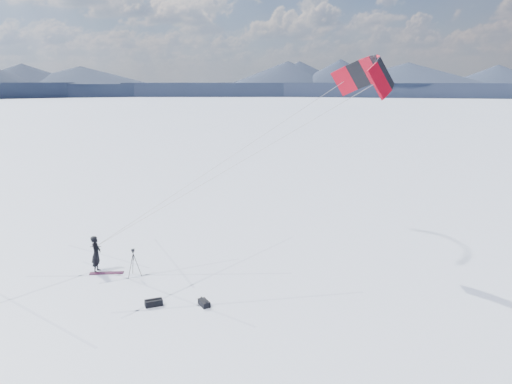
# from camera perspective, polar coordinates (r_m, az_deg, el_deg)

# --- Properties ---
(ground) EXTENTS (1800.00, 1800.00, 0.00)m
(ground) POSITION_cam_1_polar(r_m,az_deg,el_deg) (24.58, -13.62, -10.48)
(ground) COLOR white
(horizon_hills) EXTENTS (704.00, 705.94, 10.17)m
(horizon_hills) POSITION_cam_1_polar(r_m,az_deg,el_deg) (23.23, -14.18, -0.33)
(horizon_hills) COLOR black
(horizon_hills) RESTS_ON ground
(snow_tracks) EXTENTS (17.62, 14.39, 0.01)m
(snow_tracks) POSITION_cam_1_polar(r_m,az_deg,el_deg) (24.16, -15.48, -11.00)
(snow_tracks) COLOR silver
(snow_tracks) RESTS_ON ground
(snowkiter) EXTENTS (0.53, 0.74, 1.88)m
(snowkiter) POSITION_cam_1_polar(r_m,az_deg,el_deg) (26.93, -17.67, -8.65)
(snowkiter) COLOR black
(snowkiter) RESTS_ON ground
(snowboard) EXTENTS (1.70, 0.64, 0.04)m
(snowboard) POSITION_cam_1_polar(r_m,az_deg,el_deg) (26.53, -16.70, -8.86)
(snowboard) COLOR #5F1539
(snowboard) RESTS_ON ground
(tripod) EXTENTS (0.62, 0.70, 1.42)m
(tripod) POSITION_cam_1_polar(r_m,az_deg,el_deg) (25.51, -13.83, -7.42)
(tripod) COLOR black
(tripod) RESTS_ON ground
(gear_bag_a) EXTENTS (0.82, 0.66, 0.33)m
(gear_bag_a) POSITION_cam_1_polar(r_m,az_deg,el_deg) (22.43, -11.61, -12.28)
(gear_bag_a) COLOR black
(gear_bag_a) RESTS_ON ground
(gear_bag_b) EXTENTS (0.65, 0.73, 0.30)m
(gear_bag_b) POSITION_cam_1_polar(r_m,az_deg,el_deg) (22.12, -5.95, -12.50)
(gear_bag_b) COLOR black
(gear_bag_b) RESTS_ON ground
(power_kite) EXTENTS (14.74, 6.54, 9.40)m
(power_kite) POSITION_cam_1_polar(r_m,az_deg,el_deg) (25.76, 12.81, 12.89)
(power_kite) COLOR #B90517
(power_kite) RESTS_ON ground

